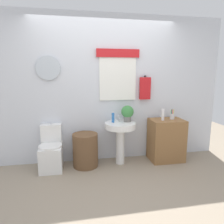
% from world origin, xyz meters
% --- Properties ---
extents(ground_plane, '(8.00, 8.00, 0.00)m').
position_xyz_m(ground_plane, '(0.00, 0.00, 0.00)').
color(ground_plane, gray).
extents(back_wall, '(4.40, 0.18, 2.60)m').
position_xyz_m(back_wall, '(0.00, 1.15, 1.31)').
color(back_wall, silver).
rests_on(back_wall, ground_plane).
extents(toilet, '(0.38, 0.51, 0.75)m').
position_xyz_m(toilet, '(-0.94, 0.88, 0.29)').
color(toilet, white).
rests_on(toilet, ground_plane).
extents(laundry_hamper, '(0.43, 0.43, 0.58)m').
position_xyz_m(laundry_hamper, '(-0.38, 0.85, 0.29)').
color(laundry_hamper, brown).
rests_on(laundry_hamper, ground_plane).
extents(pedestal_sink, '(0.54, 0.54, 0.75)m').
position_xyz_m(pedestal_sink, '(0.24, 0.85, 0.57)').
color(pedestal_sink, white).
rests_on(pedestal_sink, ground_plane).
extents(faucet, '(0.03, 0.03, 0.10)m').
position_xyz_m(faucet, '(0.24, 0.97, 0.80)').
color(faucet, silver).
rests_on(faucet, pedestal_sink).
extents(wooden_cabinet, '(0.60, 0.44, 0.77)m').
position_xyz_m(wooden_cabinet, '(1.10, 0.85, 0.38)').
color(wooden_cabinet, olive).
rests_on(wooden_cabinet, ground_plane).
extents(soap_bottle, '(0.05, 0.05, 0.17)m').
position_xyz_m(soap_bottle, '(0.12, 0.90, 0.83)').
color(soap_bottle, '#2D6BB7').
rests_on(soap_bottle, pedestal_sink).
extents(potted_plant, '(0.22, 0.22, 0.29)m').
position_xyz_m(potted_plant, '(0.38, 0.91, 0.91)').
color(potted_plant, slate).
rests_on(potted_plant, pedestal_sink).
extents(lotion_bottle, '(0.05, 0.05, 0.21)m').
position_xyz_m(lotion_bottle, '(1.00, 0.81, 0.87)').
color(lotion_bottle, white).
rests_on(lotion_bottle, wooden_cabinet).
extents(toothbrush_cup, '(0.08, 0.08, 0.19)m').
position_xyz_m(toothbrush_cup, '(1.21, 0.87, 0.82)').
color(toothbrush_cup, silver).
rests_on(toothbrush_cup, wooden_cabinet).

